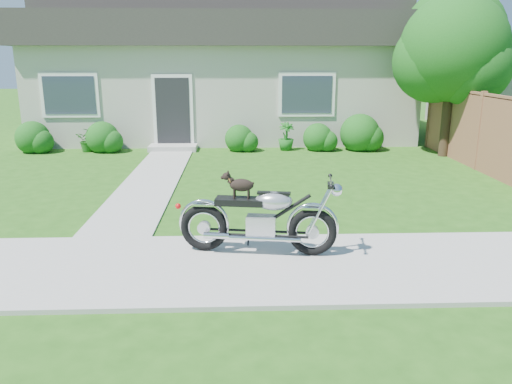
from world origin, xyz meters
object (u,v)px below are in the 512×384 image
Objects in this scene: potted_plant_right at (286,136)px; tree_near at (458,54)px; tree_far at (457,42)px; house at (225,73)px; motorcycle_with_dog at (261,218)px; potted_plant_left at (88,140)px; fence at (480,131)px.

tree_near is at bearing -14.39° from potted_plant_right.
tree_near is 0.88× the size of tree_far.
motorcycle_with_dog is at bearing -86.38° from house.
tree_far is 6.95× the size of potted_plant_left.
tree_far is 5.95× the size of potted_plant_right.
fence is at bearing -15.28° from potted_plant_left.
potted_plant_left is 5.81m from potted_plant_right.
tree_near is 5.15m from potted_plant_right.
motorcycle_with_dog is (-5.57, -5.37, -0.40)m from fence.
fence reaches higher than potted_plant_right.
tree_far reaches higher than motorcycle_with_dog.
tree_near is at bearing 60.39° from motorcycle_with_dog.
tree_near reaches higher than potted_plant_left.
potted_plant_right reaches higher than potted_plant_left.
house is 2.92× the size of tree_near.
tree_far reaches higher than fence.
tree_near reaches higher than fence.
potted_plant_left is at bearing 180.00° from potted_plant_right.
tree_far is 12.16m from motorcycle_with_dog.
tree_far reaches higher than potted_plant_right.
house is 17.86× the size of potted_plant_left.
fence is 5.28m from potted_plant_right.
motorcycle_with_dog is at bearing -136.06° from fence.
motorcycle_with_dog is at bearing -60.16° from potted_plant_left.
tree_far is at bearing 8.22° from potted_plant_left.
tree_near reaches higher than motorcycle_with_dog.
motorcycle_with_dog reaches higher than potted_plant_right.
house is at bearing 118.38° from potted_plant_right.
tree_near is (6.30, -4.58, 0.61)m from house.
fence is at bearing 52.72° from motorcycle_with_dog.
motorcycle_with_dog is (4.68, -8.17, 0.19)m from potted_plant_left.
motorcycle_with_dog is (-5.57, -7.03, -2.22)m from tree_near.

